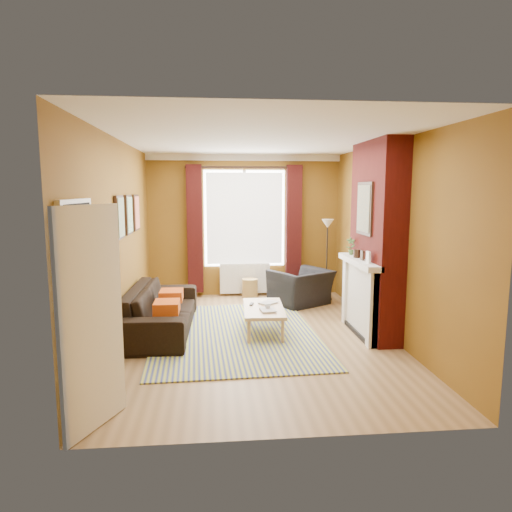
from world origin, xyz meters
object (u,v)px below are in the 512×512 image
at_px(wicker_stool, 250,288).
at_px(sofa, 161,309).
at_px(floor_lamp, 327,236).
at_px(coffee_table, 264,310).
at_px(armchair, 301,287).

bearing_deg(wicker_stool, sofa, -127.17).
height_order(sofa, floor_lamp, floor_lamp).
height_order(sofa, coffee_table, sofa).
xyz_separation_m(coffee_table, wicker_stool, (-0.02, 2.20, -0.16)).
bearing_deg(floor_lamp, coffee_table, -126.44).
relative_size(coffee_table, floor_lamp, 0.76).
distance_m(coffee_table, floor_lamp, 2.58).
bearing_deg(wicker_stool, armchair, -33.33).
bearing_deg(armchair, coffee_table, 30.16).
relative_size(coffee_table, wicker_stool, 3.10).
bearing_deg(coffee_table, armchair, 64.28).
relative_size(armchair, floor_lamp, 0.64).
relative_size(wicker_stool, floor_lamp, 0.25).
bearing_deg(sofa, wicker_stool, -35.30).
relative_size(sofa, armchair, 2.31).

